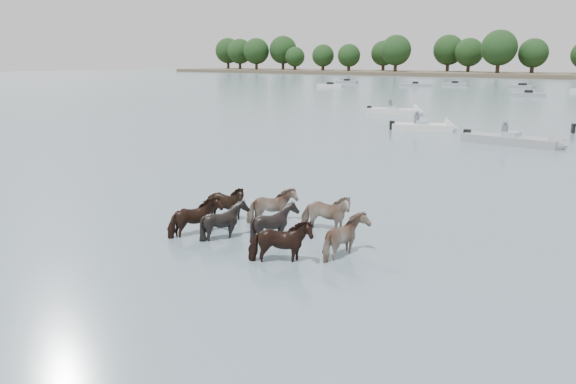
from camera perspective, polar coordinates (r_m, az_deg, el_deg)
The scene contains 7 objects.
ground at distance 15.31m, azimuth -0.18°, elevation -5.29°, with size 400.00×400.00×0.00m, color slate.
shoreline at distance 179.83m, azimuth 10.67°, elevation 11.63°, with size 160.00×30.00×1.00m, color #4C4233.
pony_herd at distance 15.83m, azimuth -2.15°, elevation -3.05°, with size 6.40×4.25×1.33m.
motorboat_a at distance 40.39m, azimuth 14.20°, elevation 6.25°, with size 4.70×3.43×1.92m.
motorboat_b at distance 35.23m, azimuth 22.59°, elevation 4.66°, with size 6.06×2.13×1.92m.
motorboat_f at distance 51.95m, azimuth 11.34°, elevation 7.86°, with size 5.24×2.63×1.92m.
treeline at distance 180.75m, azimuth 9.34°, elevation 13.70°, with size 147.74×20.87×12.29m.
Camera 1 is at (8.65, -11.65, 4.86)m, focal length 35.59 mm.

